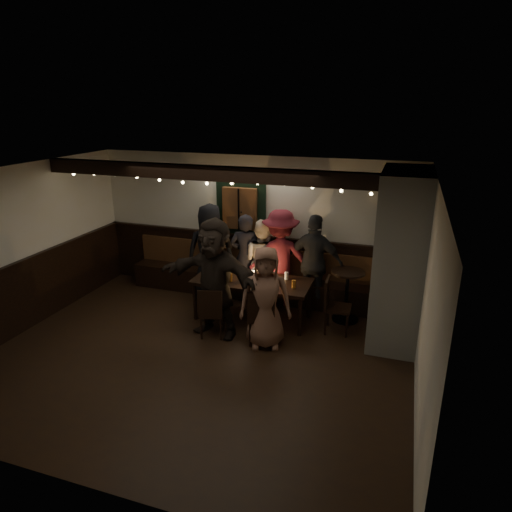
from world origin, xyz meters
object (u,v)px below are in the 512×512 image
(person_c, at_px, (262,261))
(person_f, at_px, (215,278))
(chair_end, at_px, (333,302))
(person_a, at_px, (211,251))
(person_d, at_px, (280,258))
(dining_table, at_px, (252,283))
(person_b, at_px, (246,257))
(person_e, at_px, (315,263))
(chair_near_left, at_px, (211,310))
(high_top, at_px, (347,289))
(person_g, at_px, (265,298))
(chair_near_right, at_px, (261,314))

(person_c, distance_m, person_f, 1.48)
(person_c, bearing_deg, chair_end, 169.08)
(person_a, bearing_deg, chair_end, 142.45)
(person_d, bearing_deg, person_f, 44.64)
(person_c, relative_size, person_d, 0.87)
(dining_table, relative_size, person_a, 1.10)
(person_b, bearing_deg, person_a, 5.08)
(person_d, distance_m, person_e, 0.61)
(dining_table, relative_size, chair_near_left, 2.36)
(person_a, xyz_separation_m, person_b, (0.64, 0.12, -0.08))
(dining_table, relative_size, high_top, 2.23)
(chair_end, bearing_deg, person_e, 121.79)
(person_g, bearing_deg, person_f, 153.68)
(chair_near_left, bearing_deg, person_a, 113.67)
(dining_table, distance_m, person_a, 1.23)
(chair_end, bearing_deg, person_c, 150.63)
(chair_end, bearing_deg, chair_near_left, -155.16)
(high_top, relative_size, person_e, 0.51)
(chair_end, xyz_separation_m, person_b, (-1.73, 0.78, 0.30))
(high_top, height_order, person_a, person_a)
(dining_table, bearing_deg, person_b, 116.80)
(person_e, distance_m, person_g, 1.55)
(person_a, height_order, person_f, person_f)
(chair_near_left, distance_m, chair_near_right, 0.79)
(person_g, bearing_deg, dining_table, 102.96)
(person_d, xyz_separation_m, person_e, (0.61, 0.00, -0.02))
(person_e, bearing_deg, chair_near_left, 54.23)
(chair_end, bearing_deg, person_a, 164.38)
(chair_end, distance_m, person_b, 1.93)
(person_d, height_order, person_f, person_f)
(person_b, relative_size, person_c, 1.05)
(chair_near_right, bearing_deg, person_d, 94.73)
(person_f, xyz_separation_m, person_g, (0.85, -0.12, -0.16))
(person_f, bearing_deg, chair_end, 29.08)
(chair_near_left, height_order, person_a, person_a)
(dining_table, height_order, person_f, person_f)
(person_g, bearing_deg, high_top, 31.72)
(chair_near_left, distance_m, person_c, 1.66)
(high_top, height_order, person_d, person_d)
(person_a, xyz_separation_m, person_e, (1.92, 0.07, -0.03))
(chair_end, bearing_deg, person_b, 155.69)
(person_c, bearing_deg, person_f, 96.54)
(chair_near_left, relative_size, person_g, 0.53)
(chair_near_right, xyz_separation_m, person_a, (-1.43, 1.42, 0.39))
(chair_near_right, relative_size, person_a, 0.50)
(dining_table, xyz_separation_m, high_top, (1.51, 0.44, -0.08))
(chair_near_left, relative_size, person_a, 0.47)
(high_top, height_order, person_e, person_e)
(person_a, distance_m, person_d, 1.31)
(dining_table, distance_m, person_b, 0.86)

